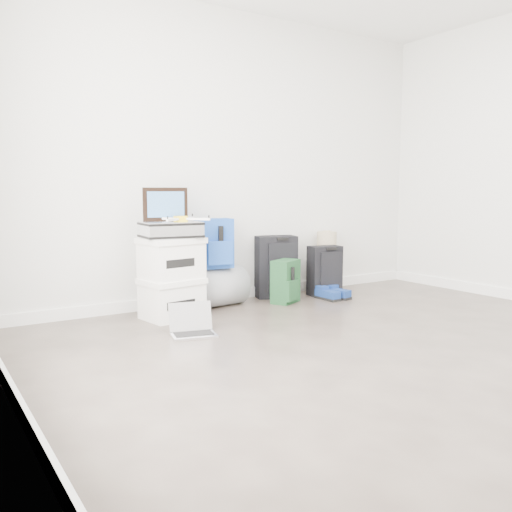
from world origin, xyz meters
TOP-DOWN VIEW (x-y plane):
  - ground at (0.00, 0.00)m, footprint 5.00×5.00m
  - room_envelope at (0.00, 0.02)m, footprint 4.52×5.02m
  - boxes_stack at (-0.83, 2.08)m, footprint 0.52×0.44m
  - briefcase at (-0.83, 2.08)m, footprint 0.48×0.37m
  - painting at (-0.83, 2.18)m, footprint 0.36×0.10m
  - drone at (-0.75, 2.06)m, footprint 0.39×0.39m
  - duffel_bag at (-0.33, 2.29)m, footprint 0.61×0.41m
  - blue_backpack at (-0.33, 2.26)m, footprint 0.34×0.27m
  - large_suitcase at (0.40, 2.36)m, footprint 0.44×0.35m
  - green_backpack at (0.32, 2.08)m, footprint 0.33×0.31m
  - carry_on at (0.87, 2.17)m, footprint 0.34×0.26m
  - shoes at (0.80, 1.98)m, footprint 0.26×0.29m
  - rolled_rug at (1.04, 2.36)m, footprint 0.20×0.20m
  - laptop at (-0.92, 1.53)m, footprint 0.36×0.30m

SIDE VIEW (x-z plane):
  - ground at x=0.00m, z-range 0.00..0.00m
  - shoes at x=0.80m, z-range 0.00..0.09m
  - laptop at x=-0.92m, z-range -0.06..0.17m
  - duffel_bag at x=-0.33m, z-range 0.00..0.36m
  - green_backpack at x=0.32m, z-range -0.01..0.40m
  - carry_on at x=0.87m, z-range 0.00..0.50m
  - large_suitcase at x=0.40m, z-range 0.00..0.61m
  - rolled_rug at x=1.04m, z-range 0.00..0.62m
  - boxes_stack at x=-0.83m, z-range 0.00..0.67m
  - blue_backpack at x=-0.33m, z-range 0.35..0.79m
  - briefcase at x=-0.83m, z-range 0.67..0.80m
  - drone at x=-0.75m, z-range 0.80..0.84m
  - painting at x=-0.83m, z-range 0.80..1.07m
  - room_envelope at x=0.00m, z-range 0.37..3.08m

